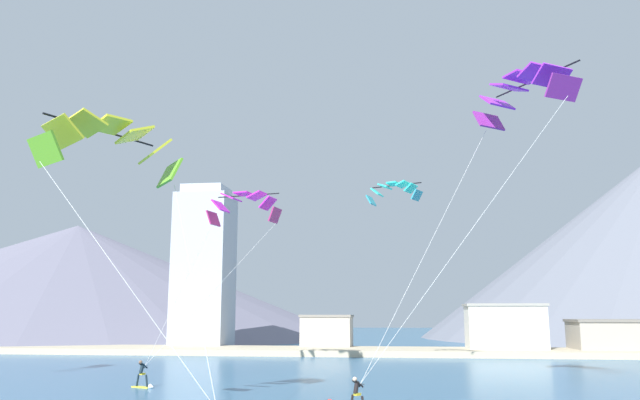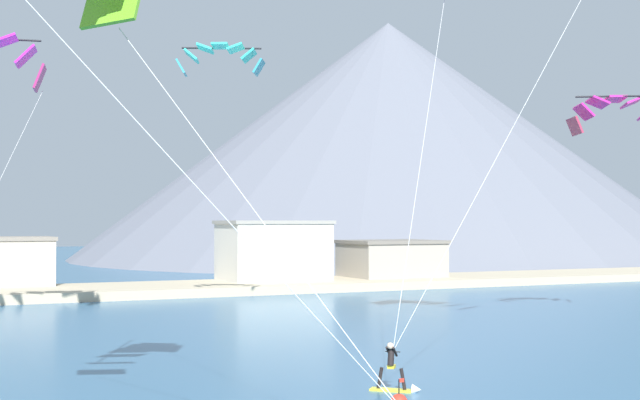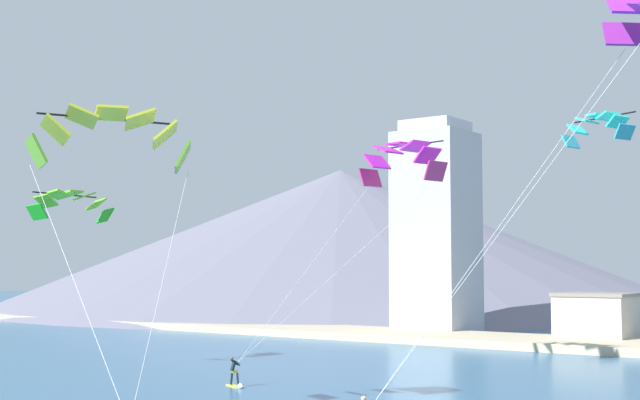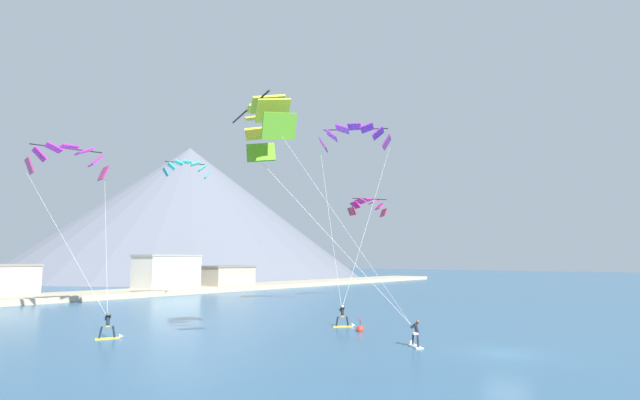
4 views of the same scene
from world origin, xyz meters
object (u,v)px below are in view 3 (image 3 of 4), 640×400
at_px(kitesurfer_mid_center, 236,377).
at_px(parafoil_kite_distant_high_outer, 597,125).
at_px(parafoil_kite_near_trail, 111,132).
at_px(parafoil_kite_mid_center, 401,159).
at_px(parafoil_kite_distant_mid_solo, 71,202).

xyz_separation_m(kitesurfer_mid_center, parafoil_kite_distant_high_outer, (16.01, 14.90, 14.89)).
height_order(parafoil_kite_near_trail, parafoil_kite_distant_high_outer, parafoil_kite_distant_high_outer).
height_order(kitesurfer_mid_center, parafoil_kite_mid_center, parafoil_kite_mid_center).
height_order(kitesurfer_mid_center, parafoil_kite_distant_high_outer, parafoil_kite_distant_high_outer).
xyz_separation_m(parafoil_kite_near_trail, parafoil_kite_distant_high_outer, (13.44, 26.47, 2.50)).
height_order(parafoil_kite_mid_center, parafoil_kite_distant_mid_solo, parafoil_kite_mid_center).
distance_m(kitesurfer_mid_center, parafoil_kite_distant_high_outer, 26.46).
xyz_separation_m(kitesurfer_mid_center, parafoil_kite_mid_center, (2.68, 13.93, 13.70)).
distance_m(parafoil_kite_mid_center, parafoil_kite_distant_high_outer, 13.42).
distance_m(parafoil_kite_distant_high_outer, parafoil_kite_distant_mid_solo, 35.21).
distance_m(parafoil_kite_mid_center, parafoil_kite_distant_mid_solo, 22.99).
bearing_deg(parafoil_kite_distant_high_outer, parafoil_kite_near_trail, -116.93).
bearing_deg(parafoil_kite_distant_high_outer, parafoil_kite_mid_center, -175.83).
bearing_deg(parafoil_kite_distant_mid_solo, parafoil_kite_distant_high_outer, 23.61).
bearing_deg(parafoil_kite_distant_mid_solo, parafoil_kite_near_trail, -33.84).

